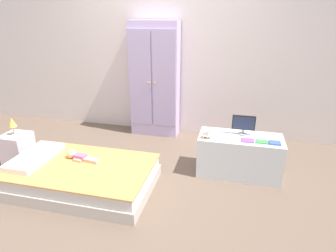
{
  "coord_description": "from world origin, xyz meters",
  "views": [
    {
      "loc": [
        1.05,
        -2.48,
        1.73
      ],
      "look_at": [
        0.36,
        0.35,
        0.56
      ],
      "focal_mm": 30.18,
      "sensor_mm": 36.0,
      "label": 1
    }
  ],
  "objects_px": {
    "bed": "(82,176)",
    "tv_stand": "(239,155)",
    "wardrobe": "(155,80)",
    "rocking_horse_toy": "(206,134)",
    "tv_monitor": "(244,124)",
    "book_purple": "(248,140)",
    "book_green": "(262,142)",
    "nightstand": "(18,150)",
    "table_lamp": "(12,123)",
    "book_blue": "(275,143)",
    "doll": "(77,156)"
  },
  "relations": [
    {
      "from": "bed",
      "to": "tv_stand",
      "type": "xyz_separation_m",
      "value": [
        1.6,
        0.67,
        0.1
      ]
    },
    {
      "from": "wardrobe",
      "to": "rocking_horse_toy",
      "type": "height_order",
      "value": "wardrobe"
    },
    {
      "from": "tv_monitor",
      "to": "bed",
      "type": "bearing_deg",
      "value": -155.33
    },
    {
      "from": "rocking_horse_toy",
      "to": "wardrobe",
      "type": "bearing_deg",
      "value": 129.9
    },
    {
      "from": "book_purple",
      "to": "book_green",
      "type": "bearing_deg",
      "value": 0.0
    },
    {
      "from": "book_purple",
      "to": "tv_stand",
      "type": "bearing_deg",
      "value": 125.87
    },
    {
      "from": "bed",
      "to": "nightstand",
      "type": "xyz_separation_m",
      "value": [
        -0.99,
        0.25,
        0.07
      ]
    },
    {
      "from": "bed",
      "to": "book_purple",
      "type": "relative_size",
      "value": 11.18
    },
    {
      "from": "wardrobe",
      "to": "book_green",
      "type": "bearing_deg",
      "value": -34.84
    },
    {
      "from": "book_purple",
      "to": "tv_monitor",
      "type": "bearing_deg",
      "value": 107.79
    },
    {
      "from": "nightstand",
      "to": "wardrobe",
      "type": "distance_m",
      "value": 1.99
    },
    {
      "from": "tv_stand",
      "to": "book_purple",
      "type": "distance_m",
      "value": 0.26
    },
    {
      "from": "tv_stand",
      "to": "rocking_horse_toy",
      "type": "distance_m",
      "value": 0.49
    },
    {
      "from": "nightstand",
      "to": "table_lamp",
      "type": "bearing_deg",
      "value": 0.0
    },
    {
      "from": "rocking_horse_toy",
      "to": "book_green",
      "type": "relative_size",
      "value": 1.0
    },
    {
      "from": "tv_stand",
      "to": "bed",
      "type": "bearing_deg",
      "value": -157.26
    },
    {
      "from": "book_blue",
      "to": "book_purple",
      "type": "bearing_deg",
      "value": 180.0
    },
    {
      "from": "wardrobe",
      "to": "nightstand",
      "type": "bearing_deg",
      "value": -134.81
    },
    {
      "from": "rocking_horse_toy",
      "to": "book_green",
      "type": "xyz_separation_m",
      "value": [
        0.58,
        0.04,
        -0.05
      ]
    },
    {
      "from": "book_green",
      "to": "book_blue",
      "type": "height_order",
      "value": "book_blue"
    },
    {
      "from": "nightstand",
      "to": "wardrobe",
      "type": "bearing_deg",
      "value": 45.19
    },
    {
      "from": "wardrobe",
      "to": "tv_monitor",
      "type": "bearing_deg",
      "value": -33.96
    },
    {
      "from": "wardrobe",
      "to": "rocking_horse_toy",
      "type": "distance_m",
      "value": 1.41
    },
    {
      "from": "rocking_horse_toy",
      "to": "book_purple",
      "type": "xyz_separation_m",
      "value": [
        0.44,
        0.04,
        -0.05
      ]
    },
    {
      "from": "table_lamp",
      "to": "book_green",
      "type": "relative_size",
      "value": 1.78
    },
    {
      "from": "wardrobe",
      "to": "doll",
      "type": "bearing_deg",
      "value": -107.12
    },
    {
      "from": "rocking_horse_toy",
      "to": "book_blue",
      "type": "distance_m",
      "value": 0.71
    },
    {
      "from": "wardrobe",
      "to": "tv_monitor",
      "type": "height_order",
      "value": "wardrobe"
    },
    {
      "from": "bed",
      "to": "rocking_horse_toy",
      "type": "xyz_separation_m",
      "value": [
        1.23,
        0.54,
        0.39
      ]
    },
    {
      "from": "wardrobe",
      "to": "tv_monitor",
      "type": "xyz_separation_m",
      "value": [
        1.27,
        -0.85,
        -0.23
      ]
    },
    {
      "from": "tv_monitor",
      "to": "book_green",
      "type": "relative_size",
      "value": 2.11
    },
    {
      "from": "doll",
      "to": "wardrobe",
      "type": "height_order",
      "value": "wardrobe"
    },
    {
      "from": "rocking_horse_toy",
      "to": "book_purple",
      "type": "height_order",
      "value": "rocking_horse_toy"
    },
    {
      "from": "tv_stand",
      "to": "rocking_horse_toy",
      "type": "bearing_deg",
      "value": -160.39
    },
    {
      "from": "rocking_horse_toy",
      "to": "doll",
      "type": "bearing_deg",
      "value": -162.58
    },
    {
      "from": "table_lamp",
      "to": "nightstand",
      "type": "bearing_deg",
      "value": 0.0
    },
    {
      "from": "tv_monitor",
      "to": "book_purple",
      "type": "bearing_deg",
      "value": -72.21
    },
    {
      "from": "book_green",
      "to": "table_lamp",
      "type": "bearing_deg",
      "value": -173.43
    },
    {
      "from": "book_green",
      "to": "book_blue",
      "type": "bearing_deg",
      "value": 0.0
    },
    {
      "from": "nightstand",
      "to": "tv_stand",
      "type": "distance_m",
      "value": 2.62
    },
    {
      "from": "doll",
      "to": "tv_monitor",
      "type": "distance_m",
      "value": 1.85
    },
    {
      "from": "tv_monitor",
      "to": "book_purple",
      "type": "relative_size",
      "value": 1.89
    },
    {
      "from": "rocking_horse_toy",
      "to": "bed",
      "type": "bearing_deg",
      "value": -156.35
    },
    {
      "from": "bed",
      "to": "nightstand",
      "type": "relative_size",
      "value": 3.71
    },
    {
      "from": "table_lamp",
      "to": "tv_stand",
      "type": "relative_size",
      "value": 0.23
    },
    {
      "from": "tv_monitor",
      "to": "rocking_horse_toy",
      "type": "distance_m",
      "value": 0.44
    },
    {
      "from": "bed",
      "to": "tv_monitor",
      "type": "xyz_separation_m",
      "value": [
        1.61,
        0.74,
        0.46
      ]
    },
    {
      "from": "book_green",
      "to": "wardrobe",
      "type": "bearing_deg",
      "value": 145.16
    },
    {
      "from": "doll",
      "to": "book_purple",
      "type": "xyz_separation_m",
      "value": [
        1.78,
        0.46,
        0.17
      ]
    },
    {
      "from": "tv_monitor",
      "to": "book_green",
      "type": "bearing_deg",
      "value": -40.02
    }
  ]
}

